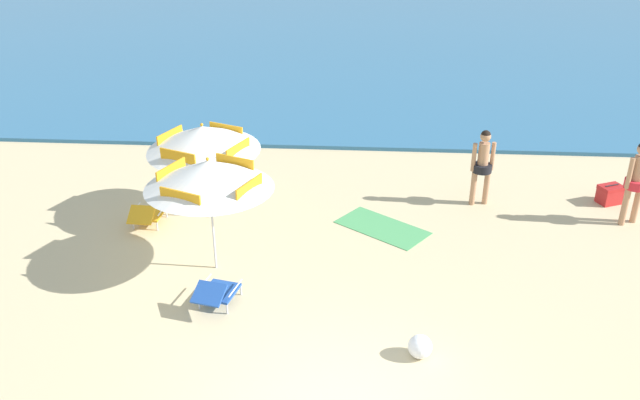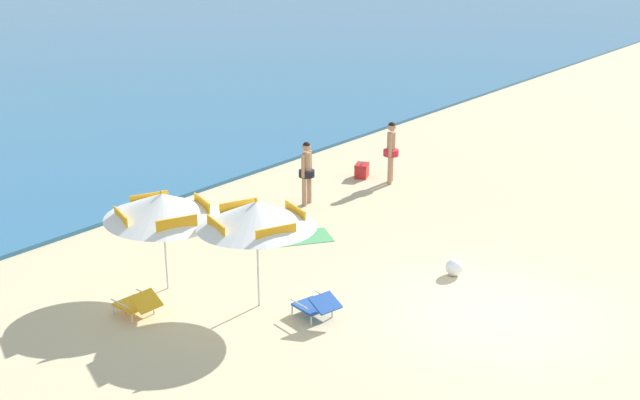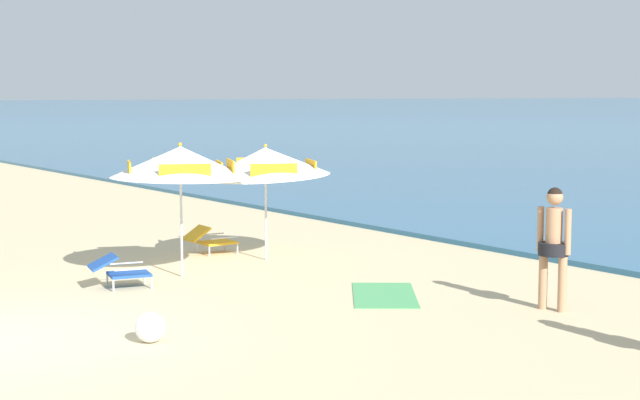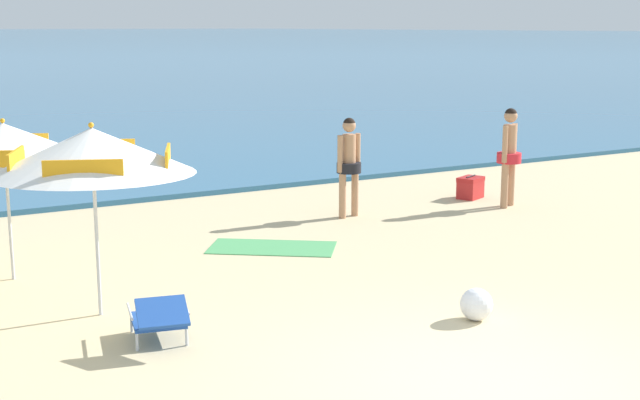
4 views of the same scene
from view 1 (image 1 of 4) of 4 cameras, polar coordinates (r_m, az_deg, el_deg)
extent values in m
cylinder|color=silver|center=(11.75, -9.17, -1.37)|extent=(0.04, 0.04, 2.09)
cone|color=white|center=(11.41, -9.45, 2.18)|extent=(2.99, 2.99, 0.53)
cube|color=orange|center=(12.05, -7.26, 3.08)|extent=(0.73, 0.33, 0.27)
cube|color=orange|center=(11.90, -12.55, 2.35)|extent=(0.33, 0.73, 0.27)
cube|color=orange|center=(10.88, -11.80, 0.10)|extent=(0.73, 0.33, 0.27)
cube|color=orange|center=(11.04, -6.03, 0.92)|extent=(0.33, 0.73, 0.27)
sphere|color=orange|center=(11.30, -9.56, 3.47)|extent=(0.06, 0.06, 0.06)
cylinder|color=silver|center=(13.59, -9.71, 2.28)|extent=(0.04, 0.04, 1.98)
cone|color=white|center=(13.31, -9.95, 5.19)|extent=(2.43, 2.45, 0.62)
cube|color=orange|center=(13.97, -8.00, 5.84)|extent=(0.75, 0.34, 0.28)
cube|color=orange|center=(13.82, -12.64, 5.23)|extent=(0.34, 0.75, 0.28)
cube|color=orange|center=(12.76, -12.00, 3.53)|extent=(0.75, 0.34, 0.28)
cube|color=orange|center=(12.92, -6.99, 4.20)|extent=(0.34, 0.75, 0.28)
sphere|color=orange|center=(13.22, -10.04, 6.33)|extent=(0.06, 0.06, 0.06)
cube|color=gold|center=(13.93, -14.30, -1.17)|extent=(0.55, 0.63, 0.04)
cube|color=gold|center=(13.50, -14.98, -1.23)|extent=(0.51, 0.40, 0.26)
cylinder|color=silver|center=(14.30, -14.79, -0.99)|extent=(0.03, 0.03, 0.18)
cylinder|color=silver|center=(14.14, -12.94, -1.10)|extent=(0.03, 0.03, 0.18)
cylinder|color=silver|center=(13.84, -15.60, -2.06)|extent=(0.03, 0.03, 0.18)
cylinder|color=silver|center=(13.66, -13.69, -2.19)|extent=(0.03, 0.03, 0.18)
cylinder|color=silver|center=(13.98, -15.43, -0.67)|extent=(0.05, 0.54, 0.02)
cylinder|color=silver|center=(13.78, -13.27, -0.80)|extent=(0.05, 0.54, 0.02)
cube|color=#1E4799|center=(11.23, -8.51, -7.71)|extent=(0.64, 0.70, 0.04)
cube|color=#1E4799|center=(10.83, -9.44, -7.86)|extent=(0.57, 0.50, 0.21)
cylinder|color=silver|center=(11.60, -8.99, -7.20)|extent=(0.03, 0.03, 0.18)
cylinder|color=silver|center=(11.42, -6.75, -7.63)|extent=(0.03, 0.03, 0.18)
cylinder|color=silver|center=(11.18, -10.23, -8.71)|extent=(0.03, 0.03, 0.18)
cylinder|color=silver|center=(10.99, -7.91, -9.19)|extent=(0.03, 0.03, 0.18)
cylinder|color=silver|center=(11.28, -9.85, -6.94)|extent=(0.14, 0.53, 0.02)
cylinder|color=silver|center=(11.06, -7.22, -7.45)|extent=(0.14, 0.53, 0.02)
cylinder|color=tan|center=(14.66, 24.52, -0.42)|extent=(0.12, 0.12, 0.86)
cylinder|color=tan|center=(14.88, 25.34, -0.22)|extent=(0.12, 0.12, 0.86)
cylinder|color=red|center=(14.59, 25.26, 1.25)|extent=(0.43, 0.43, 0.18)
cylinder|color=tan|center=(14.49, 25.47, 2.27)|extent=(0.24, 0.24, 0.61)
cylinder|color=tan|center=(14.35, 24.87, 2.08)|extent=(0.09, 0.09, 0.64)
cylinder|color=tan|center=(14.55, 12.92, 1.10)|extent=(0.12, 0.12, 0.82)
cylinder|color=tan|center=(14.65, 13.98, 1.16)|extent=(0.12, 0.12, 0.82)
cylinder|color=black|center=(14.43, 13.62, 2.67)|extent=(0.41, 0.41, 0.17)
cylinder|color=tan|center=(14.32, 13.74, 3.66)|extent=(0.22, 0.22, 0.58)
cylinder|color=tan|center=(14.26, 12.96, 3.57)|extent=(0.09, 0.09, 0.61)
cylinder|color=tan|center=(14.41, 14.49, 3.63)|extent=(0.09, 0.09, 0.61)
sphere|color=tan|center=(14.17, 13.92, 5.28)|extent=(0.22, 0.22, 0.22)
sphere|color=black|center=(14.16, 13.93, 5.38)|extent=(0.20, 0.20, 0.20)
cube|color=red|center=(15.63, 23.44, 0.31)|extent=(0.58, 0.50, 0.32)
cube|color=red|center=(15.56, 23.56, 0.98)|extent=(0.59, 0.52, 0.08)
cylinder|color=black|center=(15.53, 23.60, 1.16)|extent=(0.32, 0.16, 0.02)
sphere|color=white|center=(10.10, 8.51, -12.24)|extent=(0.36, 0.36, 0.36)
cube|color=#4C9E5B|center=(13.47, 5.32, -2.35)|extent=(1.98, 1.79, 0.01)
camera|label=2|loc=(12.40, -82.84, 5.03)|focal=43.86mm
camera|label=3|loc=(12.12, 72.63, -10.16)|focal=54.71mm
camera|label=4|loc=(6.13, -63.59, -22.88)|focal=49.28mm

